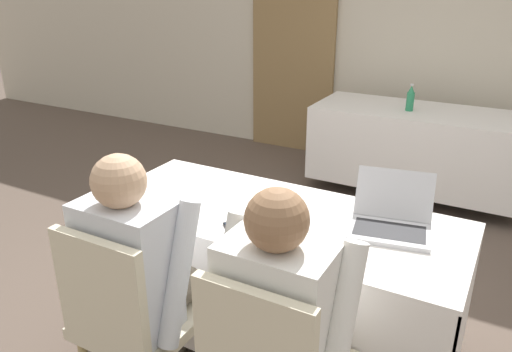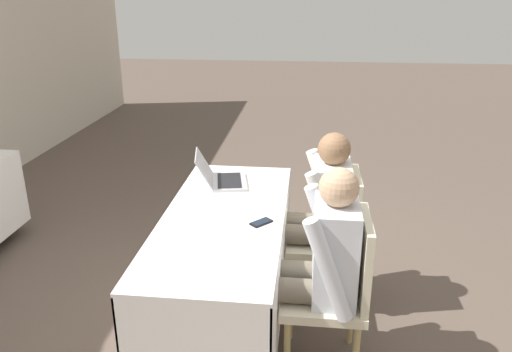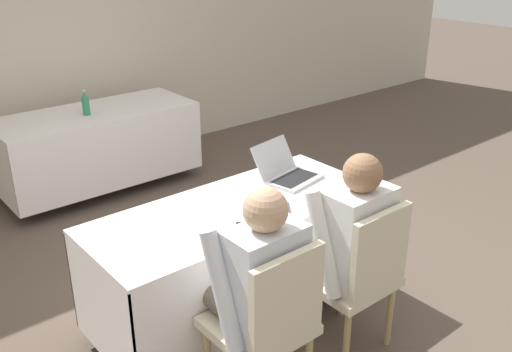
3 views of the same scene
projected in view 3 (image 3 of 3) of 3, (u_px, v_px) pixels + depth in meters
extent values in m
plane|color=brown|center=(236.00, 313.00, 3.47)|extent=(24.00, 24.00, 0.00)
cube|color=beige|center=(31.00, 29.00, 4.99)|extent=(12.00, 0.06, 2.70)
cube|color=white|center=(234.00, 208.00, 3.19)|extent=(1.69, 0.70, 0.02)
cube|color=white|center=(275.00, 282.00, 3.06)|extent=(1.69, 0.01, 0.60)
cube|color=white|center=(201.00, 233.00, 3.56)|extent=(1.69, 0.01, 0.60)
cube|color=white|center=(101.00, 312.00, 2.82)|extent=(0.01, 0.70, 0.60)
cube|color=white|center=(335.00, 214.00, 3.80)|extent=(0.01, 0.70, 0.60)
cylinder|color=#333333|center=(236.00, 306.00, 3.45)|extent=(0.06, 0.06, 0.11)
cube|color=white|center=(94.00, 112.00, 4.88)|extent=(1.69, 0.70, 0.02)
cube|color=white|center=(117.00, 157.00, 4.75)|extent=(1.69, 0.01, 0.60)
cube|color=white|center=(82.00, 136.00, 5.24)|extent=(1.69, 0.01, 0.60)
cube|color=white|center=(180.00, 127.00, 5.49)|extent=(0.01, 0.70, 0.60)
cylinder|color=#333333|center=(103.00, 183.00, 5.14)|extent=(0.06, 0.06, 0.11)
cube|color=#B7B7BC|center=(294.00, 179.00, 3.51)|extent=(0.37, 0.28, 0.02)
cube|color=black|center=(294.00, 178.00, 3.50)|extent=(0.31, 0.21, 0.00)
cube|color=#B7B7BC|center=(273.00, 157.00, 3.56)|extent=(0.35, 0.17, 0.20)
cube|color=black|center=(273.00, 157.00, 3.56)|extent=(0.31, 0.15, 0.17)
cube|color=black|center=(248.00, 226.00, 2.97)|extent=(0.14, 0.13, 0.01)
cube|color=#192333|center=(248.00, 225.00, 2.97)|extent=(0.12, 0.12, 0.00)
cube|color=white|center=(301.00, 171.00, 3.65)|extent=(0.28, 0.34, 0.00)
cube|color=white|center=(202.00, 223.00, 3.01)|extent=(0.25, 0.32, 0.00)
cylinder|color=#288456|center=(86.00, 106.00, 4.75)|extent=(0.06, 0.06, 0.15)
cone|color=#288456|center=(85.00, 95.00, 4.71)|extent=(0.05, 0.05, 0.06)
cylinder|color=silver|center=(84.00, 91.00, 4.69)|extent=(0.02, 0.02, 0.01)
cylinder|color=tan|center=(262.00, 330.00, 3.03)|extent=(0.04, 0.04, 0.39)
cube|color=beige|center=(258.00, 325.00, 2.71)|extent=(0.44, 0.44, 0.05)
cube|color=beige|center=(287.00, 301.00, 2.47)|extent=(0.40, 0.04, 0.45)
cylinder|color=tan|center=(342.00, 287.00, 3.39)|extent=(0.04, 0.04, 0.39)
cylinder|color=tan|center=(299.00, 310.00, 3.19)|extent=(0.04, 0.04, 0.39)
cylinder|color=tan|center=(390.00, 315.00, 3.14)|extent=(0.04, 0.04, 0.39)
cylinder|color=tan|center=(347.00, 342.00, 2.94)|extent=(0.04, 0.04, 0.39)
cube|color=beige|center=(347.00, 278.00, 3.08)|extent=(0.44, 0.44, 0.05)
cube|color=beige|center=(380.00, 253.00, 2.84)|extent=(0.40, 0.04, 0.45)
cylinder|color=#665B4C|center=(255.00, 290.00, 2.82)|extent=(0.13, 0.42, 0.13)
cylinder|color=#665B4C|center=(226.00, 304.00, 2.72)|extent=(0.13, 0.42, 0.13)
cylinder|color=#665B4C|center=(234.00, 320.00, 3.06)|extent=(0.10, 0.10, 0.44)
cylinder|color=#665B4C|center=(206.00, 334.00, 2.96)|extent=(0.10, 0.10, 0.44)
cube|color=silver|center=(265.00, 279.00, 2.56)|extent=(0.36, 0.22, 0.52)
cylinder|color=silver|center=(293.00, 259.00, 2.71)|extent=(0.08, 0.26, 0.54)
cylinder|color=silver|center=(222.00, 291.00, 2.47)|extent=(0.08, 0.26, 0.54)
sphere|color=tan|center=(265.00, 210.00, 2.43)|extent=(0.20, 0.20, 0.20)
cylinder|color=#665B4C|center=(341.00, 249.00, 3.19)|extent=(0.13, 0.42, 0.13)
cylinder|color=#665B4C|center=(319.00, 260.00, 3.08)|extent=(0.13, 0.42, 0.13)
cylinder|color=#665B4C|center=(316.00, 278.00, 3.43)|extent=(0.10, 0.10, 0.44)
cylinder|color=#665B4C|center=(294.00, 289.00, 3.32)|extent=(0.10, 0.10, 0.44)
cube|color=white|center=(358.00, 236.00, 2.93)|extent=(0.36, 0.22, 0.52)
cylinder|color=white|center=(378.00, 220.00, 3.08)|extent=(0.08, 0.26, 0.54)
cylinder|color=white|center=(323.00, 245.00, 2.83)|extent=(0.08, 0.26, 0.54)
sphere|color=#8C6647|center=(363.00, 173.00, 2.79)|extent=(0.20, 0.20, 0.20)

